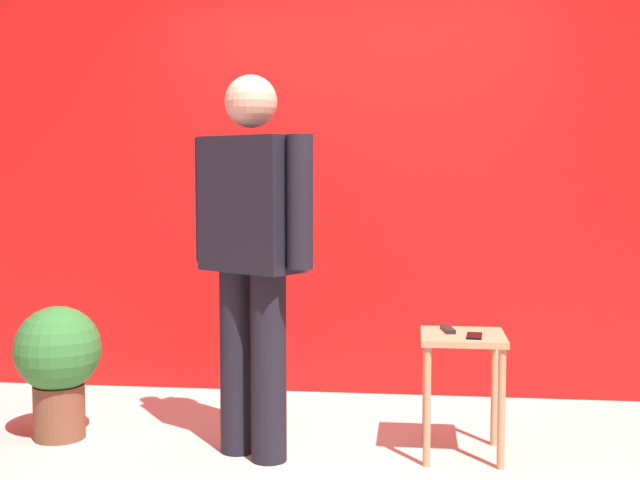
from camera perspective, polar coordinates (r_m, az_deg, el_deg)
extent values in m
cube|color=red|center=(5.19, 1.58, 5.80)|extent=(4.58, 0.12, 2.95)
cylinder|color=black|center=(4.15, -5.64, -8.19)|extent=(0.23, 0.23, 0.90)
cylinder|color=black|center=(4.01, -3.50, -8.62)|extent=(0.23, 0.23, 0.90)
cube|color=black|center=(3.98, -4.66, 2.45)|extent=(0.54, 0.47, 0.64)
cube|color=red|center=(4.07, -3.44, 2.96)|extent=(0.12, 0.08, 0.54)
cube|color=#B2333D|center=(4.08, -3.37, 2.69)|extent=(0.05, 0.03, 0.48)
cylinder|color=black|center=(4.19, -7.63, 2.75)|extent=(0.17, 0.17, 0.61)
cylinder|color=black|center=(3.78, -1.37, 2.60)|extent=(0.17, 0.17, 0.61)
sphere|color=tan|center=(3.99, -4.71, 9.36)|extent=(0.25, 0.25, 0.25)
cube|color=tan|center=(4.11, 9.68, -6.51)|extent=(0.40, 0.40, 0.03)
cylinder|color=tan|center=(4.01, 7.27, -11.15)|extent=(0.04, 0.04, 0.57)
cylinder|color=tan|center=(4.03, 12.22, -11.14)|extent=(0.04, 0.04, 0.57)
cylinder|color=tan|center=(4.33, 7.22, -9.93)|extent=(0.04, 0.04, 0.57)
cylinder|color=tan|center=(4.35, 11.77, -9.93)|extent=(0.04, 0.04, 0.57)
cube|color=black|center=(4.04, 10.44, -6.42)|extent=(0.08, 0.15, 0.01)
cube|color=black|center=(4.16, 8.68, -6.00)|extent=(0.07, 0.17, 0.02)
cylinder|color=brown|center=(4.61, -17.29, -11.06)|extent=(0.26, 0.26, 0.28)
sphere|color=#2D7233|center=(4.53, -17.38, -7.07)|extent=(0.44, 0.44, 0.44)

